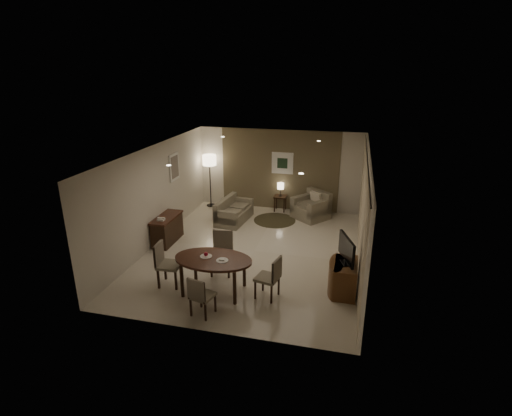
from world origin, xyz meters
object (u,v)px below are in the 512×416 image
(console_desk, at_px, (167,229))
(side_table, at_px, (280,203))
(chair_right, at_px, (267,277))
(dining_table, at_px, (214,275))
(sofa, at_px, (234,210))
(armchair, at_px, (311,205))
(tv_cabinet, at_px, (345,278))
(floor_lamp, at_px, (210,181))
(chair_near, at_px, (203,295))
(chair_far, at_px, (221,254))
(chair_left, at_px, (170,264))

(console_desk, height_order, side_table, console_desk)
(chair_right, bearing_deg, dining_table, -74.48)
(sofa, bearing_deg, armchair, -64.51)
(tv_cabinet, xyz_separation_m, sofa, (-3.55, 3.47, 0.01))
(tv_cabinet, height_order, dining_table, dining_table)
(chair_right, bearing_deg, floor_lamp, -136.22)
(console_desk, relative_size, armchair, 1.23)
(chair_right, bearing_deg, side_table, -159.69)
(chair_near, height_order, floor_lamp, floor_lamp)
(dining_table, bearing_deg, floor_lamp, 110.63)
(chair_right, xyz_separation_m, sofa, (-1.95, 4.05, -0.11))
(chair_right, relative_size, side_table, 1.80)
(armchair, bearing_deg, sofa, -121.48)
(chair_far, distance_m, chair_right, 1.46)
(chair_far, bearing_deg, console_desk, 138.84)
(chair_far, bearing_deg, dining_table, -91.15)
(dining_table, relative_size, chair_right, 1.81)
(dining_table, bearing_deg, chair_left, 178.13)
(chair_left, relative_size, side_table, 1.93)
(chair_left, bearing_deg, side_table, -20.33)
(tv_cabinet, distance_m, chair_near, 3.08)
(tv_cabinet, xyz_separation_m, side_table, (-2.31, 4.75, -0.09))
(dining_table, relative_size, armchair, 1.74)
(console_desk, bearing_deg, side_table, 51.50)
(console_desk, distance_m, chair_left, 2.37)
(console_desk, relative_size, chair_left, 1.20)
(side_table, bearing_deg, chair_far, -96.79)
(chair_far, relative_size, side_table, 1.95)
(chair_right, bearing_deg, chair_far, -107.66)
(side_table, bearing_deg, chair_near, -93.50)
(side_table, bearing_deg, console_desk, -128.50)
(tv_cabinet, height_order, side_table, tv_cabinet)
(tv_cabinet, bearing_deg, console_desk, 162.95)
(console_desk, bearing_deg, chair_near, -53.69)
(tv_cabinet, bearing_deg, side_table, 115.94)
(chair_left, height_order, floor_lamp, floor_lamp)
(console_desk, height_order, tv_cabinet, console_desk)
(tv_cabinet, relative_size, chair_left, 0.90)
(chair_left, xyz_separation_m, side_table, (1.50, 5.35, -0.24))
(chair_left, bearing_deg, chair_near, -133.06)
(chair_far, xyz_separation_m, floor_lamp, (-1.90, 4.51, 0.40))
(armchair, bearing_deg, chair_right, -55.18)
(chair_left, relative_size, floor_lamp, 0.55)
(sofa, relative_size, side_table, 2.90)
(chair_far, bearing_deg, side_table, 75.49)
(armchair, bearing_deg, chair_far, -72.38)
(dining_table, xyz_separation_m, chair_left, (-1.05, 0.03, 0.11))
(side_table, height_order, floor_lamp, floor_lamp)
(chair_far, relative_size, chair_right, 1.08)
(sofa, height_order, side_table, sofa)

